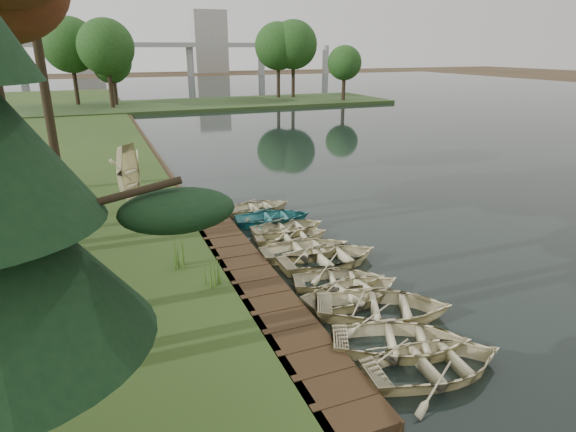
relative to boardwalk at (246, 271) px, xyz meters
name	(u,v)px	position (x,y,z in m)	size (l,w,h in m)	color
ground	(290,267)	(1.60, 0.00, -0.15)	(300.00, 300.00, 0.00)	#3D2F1D
water	(507,130)	(31.60, 20.00, -0.12)	(130.00, 200.00, 0.05)	black
boardwalk	(246,271)	(0.00, 0.00, 0.00)	(1.60, 16.00, 0.30)	#362515
peninsula	(204,104)	(9.60, 50.00, 0.08)	(50.00, 14.00, 0.45)	#2C431D
far_trees	(175,55)	(6.27, 50.00, 6.28)	(45.60, 5.60, 8.80)	black
bridge	(160,49)	(13.91, 120.00, 6.93)	(95.90, 4.00, 8.60)	#A5A5A0
building_a	(209,42)	(31.60, 140.00, 8.85)	(10.00, 8.00, 18.00)	#A5A5A0
building_b	(87,52)	(-3.40, 145.00, 5.85)	(8.00, 8.00, 12.00)	#A5A5A0
rowboat_0	(436,361)	(2.53, -6.76, 0.26)	(2.52, 3.52, 0.73)	beige
rowboat_1	(401,338)	(2.30, -5.68, 0.26)	(2.50, 3.50, 0.72)	beige
rowboat_2	(384,304)	(2.78, -4.13, 0.30)	(2.74, 3.84, 0.80)	beige
rowboat_3	(355,290)	(2.49, -3.00, 0.24)	(2.38, 3.33, 0.69)	beige
rowboat_4	(340,278)	(2.48, -2.04, 0.21)	(2.14, 2.99, 0.62)	beige
rowboat_5	(329,255)	(2.90, -0.47, 0.28)	(2.63, 3.68, 0.76)	beige
rowboat_6	(306,247)	(2.46, 0.58, 0.25)	(2.42, 3.39, 0.70)	beige
rowboat_7	(291,233)	(2.52, 2.14, 0.21)	(2.13, 2.98, 0.62)	beige
rowboat_8	(288,226)	(2.73, 2.97, 0.22)	(2.22, 3.11, 0.64)	beige
rowboat_9	(273,216)	(2.55, 4.30, 0.24)	(2.37, 3.32, 0.69)	teal
rowboat_10	(258,205)	(2.44, 5.97, 0.22)	(2.21, 3.09, 0.64)	beige
stored_rowboat	(132,202)	(-2.98, 7.97, 0.46)	(2.13, 2.98, 0.62)	beige
reeds_0	(213,272)	(-1.32, -0.87, 0.58)	(0.60, 0.60, 0.86)	#3F661E
reeds_1	(178,252)	(-2.09, 0.82, 0.70)	(0.60, 0.60, 1.09)	#3F661E
reeds_2	(141,208)	(-2.76, 6.20, 0.69)	(0.60, 0.60, 1.08)	#3F661E
reeds_3	(155,193)	(-1.91, 8.44, 0.61)	(0.60, 0.60, 0.92)	#3F661E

